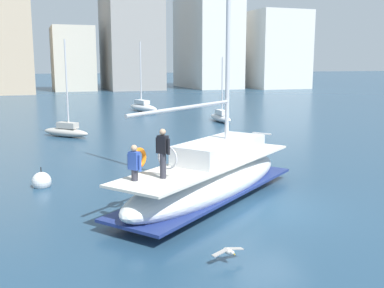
{
  "coord_description": "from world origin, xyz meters",
  "views": [
    {
      "loc": [
        -7.7,
        -13.63,
        5.08
      ],
      "look_at": [
        -1.55,
        3.49,
        1.8
      ],
      "focal_mm": 42.69,
      "sensor_mm": 36.0,
      "label": 1
    }
  ],
  "objects": [
    {
      "name": "waterfront_buildings",
      "position": [
        -0.47,
        70.7,
        9.77
      ],
      "size": [
        86.77,
        22.07,
        24.57
      ],
      "color": "#C6AD8E",
      "rests_on": "ground"
    },
    {
      "name": "moored_catamaran",
      "position": [
        -5.38,
        18.46,
        0.47
      ],
      "size": [
        3.26,
        3.33,
        6.57
      ],
      "color": "#B7B2A8",
      "rests_on": "ground"
    },
    {
      "name": "moored_sloop_far",
      "position": [
        3.47,
        32.54,
        0.53
      ],
      "size": [
        2.57,
        4.97,
        7.12
      ],
      "color": "silver",
      "rests_on": "ground"
    },
    {
      "name": "seagull",
      "position": [
        -3.1,
        -3.59,
        0.3
      ],
      "size": [
        0.94,
        0.48,
        0.17
      ],
      "color": "silver",
      "rests_on": "ground"
    },
    {
      "name": "ground_plane",
      "position": [
        0.0,
        0.0,
        0.0
      ],
      "size": [
        400.0,
        400.0,
        0.0
      ],
      "primitive_type": "plane",
      "color": "navy"
    },
    {
      "name": "main_sailboat",
      "position": [
        -1.49,
        1.54,
        0.92
      ],
      "size": [
        9.12,
        7.69,
        14.24
      ],
      "color": "silver",
      "rests_on": "ground"
    },
    {
      "name": "moored_cutter_left",
      "position": [
        7.79,
        22.21,
        0.45
      ],
      "size": [
        1.02,
        3.97,
        5.5
      ],
      "color": "silver",
      "rests_on": "ground"
    },
    {
      "name": "mooring_buoy",
      "position": [
        -7.38,
        5.58,
        0.24
      ],
      "size": [
        0.78,
        0.78,
        0.99
      ],
      "color": "silver",
      "rests_on": "ground"
    }
  ]
}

